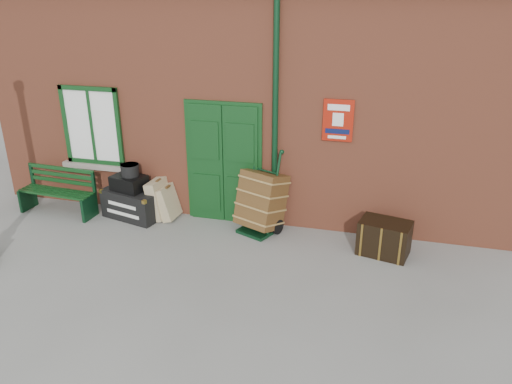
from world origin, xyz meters
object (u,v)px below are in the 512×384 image
(houdini_trunk, at_px, (134,203))
(dark_trunk, at_px, (384,238))
(porter_trolley, at_px, (261,201))
(bench, at_px, (59,190))

(houdini_trunk, xyz_separation_m, dark_trunk, (4.65, -0.27, 0.01))
(houdini_trunk, relative_size, porter_trolley, 0.75)
(houdini_trunk, height_order, dark_trunk, dark_trunk)
(porter_trolley, height_order, dark_trunk, porter_trolley)
(dark_trunk, bearing_deg, porter_trolley, -175.89)
(bench, xyz_separation_m, dark_trunk, (6.13, -0.10, -0.17))
(porter_trolley, bearing_deg, bench, -153.28)
(houdini_trunk, bearing_deg, bench, -159.49)
(bench, distance_m, dark_trunk, 6.14)
(bench, relative_size, houdini_trunk, 1.37)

